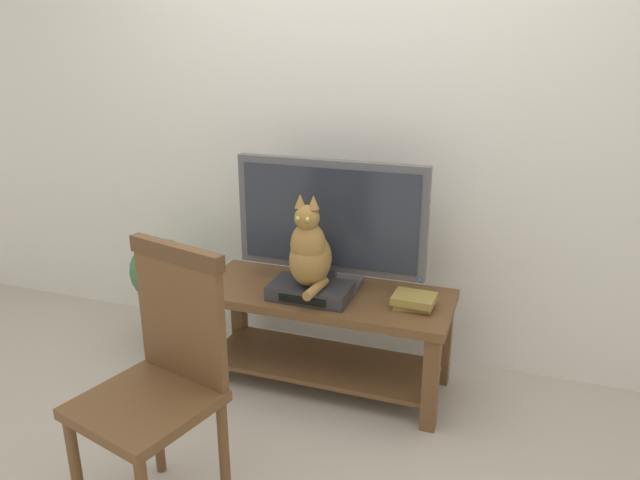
{
  "coord_description": "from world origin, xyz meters",
  "views": [
    {
      "loc": [
        0.88,
        -2.09,
        1.71
      ],
      "look_at": [
        -0.0,
        0.42,
        0.8
      ],
      "focal_mm": 33.44,
      "sensor_mm": 36.0,
      "label": 1
    }
  ],
  "objects_px": {
    "potted_plant": "(164,285)",
    "book_stack": "(414,300)",
    "tv": "(330,221)",
    "media_box": "(311,291)",
    "cat": "(310,252)",
    "tv_stand": "(323,321)",
    "wooden_chair": "(162,368)"
  },
  "relations": [
    {
      "from": "media_box",
      "to": "wooden_chair",
      "type": "relative_size",
      "value": 0.38
    },
    {
      "from": "potted_plant",
      "to": "wooden_chair",
      "type": "bearing_deg",
      "value": -56.08
    },
    {
      "from": "media_box",
      "to": "wooden_chair",
      "type": "distance_m",
      "value": 0.94
    },
    {
      "from": "media_box",
      "to": "wooden_chair",
      "type": "height_order",
      "value": "wooden_chair"
    },
    {
      "from": "wooden_chair",
      "to": "tv_stand",
      "type": "bearing_deg",
      "value": 75.23
    },
    {
      "from": "cat",
      "to": "potted_plant",
      "type": "height_order",
      "value": "cat"
    },
    {
      "from": "cat",
      "to": "potted_plant",
      "type": "bearing_deg",
      "value": 172.45
    },
    {
      "from": "tv_stand",
      "to": "tv",
      "type": "relative_size",
      "value": 1.32
    },
    {
      "from": "media_box",
      "to": "book_stack",
      "type": "distance_m",
      "value": 0.49
    },
    {
      "from": "tv",
      "to": "media_box",
      "type": "height_order",
      "value": "tv"
    },
    {
      "from": "tv",
      "to": "book_stack",
      "type": "height_order",
      "value": "tv"
    },
    {
      "from": "wooden_chair",
      "to": "book_stack",
      "type": "xyz_separation_m",
      "value": [
        0.72,
        0.98,
        -0.05
      ]
    },
    {
      "from": "tv_stand",
      "to": "book_stack",
      "type": "distance_m",
      "value": 0.49
    },
    {
      "from": "tv",
      "to": "cat",
      "type": "bearing_deg",
      "value": -100.4
    },
    {
      "from": "wooden_chair",
      "to": "book_stack",
      "type": "relative_size",
      "value": 5.12
    },
    {
      "from": "media_box",
      "to": "wooden_chair",
      "type": "xyz_separation_m",
      "value": [
        -0.23,
        -0.91,
        0.05
      ]
    },
    {
      "from": "tv_stand",
      "to": "wooden_chair",
      "type": "xyz_separation_m",
      "value": [
        -0.26,
        -1.0,
        0.24
      ]
    },
    {
      "from": "tv_stand",
      "to": "potted_plant",
      "type": "bearing_deg",
      "value": 178.6
    },
    {
      "from": "wooden_chair",
      "to": "media_box",
      "type": "bearing_deg",
      "value": 76.06
    },
    {
      "from": "tv_stand",
      "to": "tv",
      "type": "distance_m",
      "value": 0.51
    },
    {
      "from": "tv_stand",
      "to": "potted_plant",
      "type": "xyz_separation_m",
      "value": [
        -0.95,
        0.02,
        0.05
      ]
    },
    {
      "from": "cat",
      "to": "book_stack",
      "type": "xyz_separation_m",
      "value": [
        0.49,
        0.08,
        -0.21
      ]
    },
    {
      "from": "potted_plant",
      "to": "book_stack",
      "type": "bearing_deg",
      "value": -1.75
    },
    {
      "from": "media_box",
      "to": "cat",
      "type": "xyz_separation_m",
      "value": [
        0.0,
        -0.01,
        0.21
      ]
    },
    {
      "from": "tv",
      "to": "media_box",
      "type": "xyz_separation_m",
      "value": [
        -0.04,
        -0.18,
        -0.31
      ]
    },
    {
      "from": "book_stack",
      "to": "potted_plant",
      "type": "distance_m",
      "value": 1.41
    },
    {
      "from": "tv",
      "to": "media_box",
      "type": "bearing_deg",
      "value": -101.57
    },
    {
      "from": "tv",
      "to": "cat",
      "type": "xyz_separation_m",
      "value": [
        -0.03,
        -0.19,
        -0.1
      ]
    },
    {
      "from": "cat",
      "to": "book_stack",
      "type": "bearing_deg",
      "value": 9.06
    },
    {
      "from": "tv",
      "to": "book_stack",
      "type": "bearing_deg",
      "value": -13.91
    },
    {
      "from": "tv",
      "to": "book_stack",
      "type": "relative_size",
      "value": 4.78
    },
    {
      "from": "wooden_chair",
      "to": "potted_plant",
      "type": "relative_size",
      "value": 1.54
    }
  ]
}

